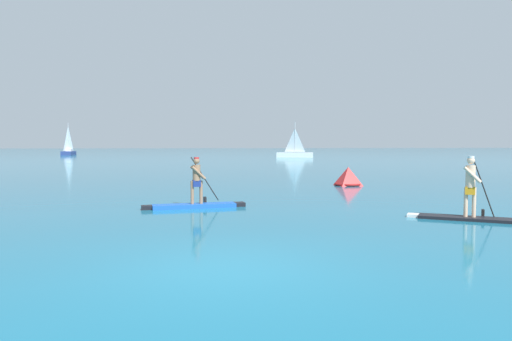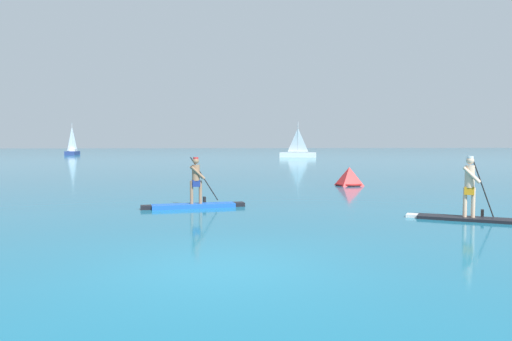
% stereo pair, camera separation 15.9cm
% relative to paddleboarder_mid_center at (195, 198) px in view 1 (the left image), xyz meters
% --- Properties ---
extents(ground, '(440.00, 440.00, 0.00)m').
position_rel_paddleboarder_mid_center_xyz_m(ground, '(0.45, -7.99, -0.32)').
color(ground, '#196B8C').
extents(paddleboarder_mid_center, '(3.49, 1.06, 1.71)m').
position_rel_paddleboarder_mid_center_xyz_m(paddleboarder_mid_center, '(0.00, 0.00, 0.00)').
color(paddleboarder_mid_center, blue).
rests_on(paddleboarder_mid_center, ground).
extents(paddleboarder_far_right, '(2.93, 2.04, 1.86)m').
position_rel_paddleboarder_mid_center_xyz_m(paddleboarder_far_right, '(7.62, -3.64, 0.10)').
color(paddleboarder_far_right, black).
rests_on(paddleboarder_far_right, ground).
extents(race_marker_buoy, '(1.64, 1.64, 0.95)m').
position_rel_paddleboarder_mid_center_xyz_m(race_marker_buoy, '(7.87, 7.65, 0.09)').
color(race_marker_buoy, red).
rests_on(race_marker_buoy, ground).
extents(sailboat_left_horizon, '(2.23, 6.51, 6.11)m').
position_rel_paddleboarder_mid_center_xyz_m(sailboat_left_horizon, '(-23.37, 79.74, 0.42)').
color(sailboat_left_horizon, navy).
rests_on(sailboat_left_horizon, ground).
extents(sailboat_right_horizon, '(5.74, 3.54, 5.55)m').
position_rel_paddleboarder_mid_center_xyz_m(sailboat_right_horizon, '(15.92, 57.65, 0.32)').
color(sailboat_right_horizon, white).
rests_on(sailboat_right_horizon, ground).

